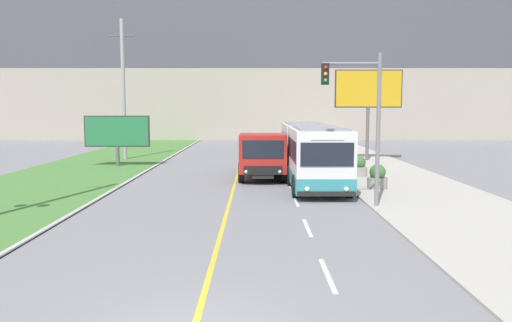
% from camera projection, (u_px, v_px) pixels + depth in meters
% --- Properties ---
extents(lane_marking_centre, '(2.88, 140.00, 0.01)m').
position_uv_depth(lane_marking_centre, '(214.00, 312.00, 9.45)').
color(lane_marking_centre, gold).
rests_on(lane_marking_centre, ground_plane).
extents(apartment_block_background, '(80.00, 8.04, 24.46)m').
position_uv_depth(apartment_block_background, '(247.00, 40.00, 62.08)').
color(apartment_block_background, '#A89E8E').
rests_on(apartment_block_background, ground_plane).
extents(city_bus, '(2.61, 12.26, 2.98)m').
position_uv_depth(city_bus, '(310.00, 153.00, 26.18)').
color(city_bus, silver).
rests_on(city_bus, ground_plane).
extents(dump_truck, '(2.51, 6.91, 2.50)m').
position_uv_depth(dump_truck, '(262.00, 156.00, 26.86)').
color(dump_truck, black).
rests_on(dump_truck, ground_plane).
extents(car_distant, '(1.80, 4.30, 1.45)m').
position_uv_depth(car_distant, '(290.00, 145.00, 43.21)').
color(car_distant, silver).
rests_on(car_distant, ground_plane).
extents(utility_pole_far, '(1.80, 0.28, 10.34)m').
position_uv_depth(utility_pole_far, '(123.00, 89.00, 36.95)').
color(utility_pole_far, '#9E9E99').
rests_on(utility_pole_far, ground_plane).
extents(traffic_light_mast, '(2.28, 0.32, 5.93)m').
position_uv_depth(traffic_light_mast, '(361.00, 110.00, 18.95)').
color(traffic_light_mast, slate).
rests_on(traffic_light_mast, ground_plane).
extents(billboard_large, '(4.80, 0.24, 6.56)m').
position_uv_depth(billboard_large, '(368.00, 92.00, 35.66)').
color(billboard_large, '#59595B').
rests_on(billboard_large, ground_plane).
extents(billboard_small, '(4.27, 0.24, 3.35)m').
position_uv_depth(billboard_small, '(117.00, 132.00, 32.70)').
color(billboard_small, '#59595B').
rests_on(billboard_small, ground_plane).
extents(planter_round_near, '(0.94, 0.94, 1.15)m').
position_uv_depth(planter_round_near, '(377.00, 178.00, 23.48)').
color(planter_round_near, gray).
rests_on(planter_round_near, sidewalk_right).
extents(planter_round_second, '(0.91, 0.91, 1.13)m').
position_uv_depth(planter_round_second, '(359.00, 167.00, 27.65)').
color(planter_round_second, gray).
rests_on(planter_round_second, sidewalk_right).
extents(planter_round_third, '(0.93, 0.93, 1.16)m').
position_uv_depth(planter_round_third, '(347.00, 159.00, 31.83)').
color(planter_round_third, gray).
rests_on(planter_round_third, sidewalk_right).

